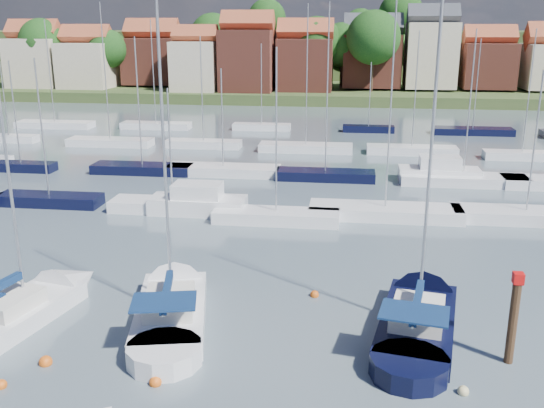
# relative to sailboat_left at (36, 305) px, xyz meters

# --- Properties ---
(ground) EXTENTS (260.00, 260.00, 0.00)m
(ground) POSITION_rel_sailboat_left_xyz_m (9.11, 36.63, -0.36)
(ground) COLOR #46555F
(ground) RESTS_ON ground
(sailboat_left) EXTENTS (4.89, 10.79, 14.24)m
(sailboat_left) POSITION_rel_sailboat_left_xyz_m (0.00, 0.00, 0.00)
(sailboat_left) COLOR silver
(sailboat_left) RESTS_ON ground
(sailboat_centre) EXTENTS (5.54, 12.13, 15.94)m
(sailboat_centre) POSITION_rel_sailboat_left_xyz_m (6.42, 1.32, -0.01)
(sailboat_centre) COLOR silver
(sailboat_centre) RESTS_ON ground
(sailboat_navy) EXTENTS (5.21, 12.19, 16.36)m
(sailboat_navy) POSITION_rel_sailboat_left_xyz_m (18.22, 1.70, -0.01)
(sailboat_navy) COLOR black
(sailboat_navy) RESTS_ON ground
(timber_piling) EXTENTS (0.40, 0.40, 6.18)m
(timber_piling) POSITION_rel_sailboat_left_xyz_m (21.40, -1.83, 0.58)
(timber_piling) COLOR #4C331E
(timber_piling) RESTS_ON ground
(buoy_b) EXTENTS (0.44, 0.44, 0.44)m
(buoy_b) POSITION_rel_sailboat_left_xyz_m (1.87, -6.19, -0.36)
(buoy_b) COLOR #D85914
(buoy_b) RESTS_ON ground
(buoy_c) EXTENTS (0.54, 0.54, 0.54)m
(buoy_c) POSITION_rel_sailboat_left_xyz_m (2.75, -4.42, -0.36)
(buoy_c) COLOR #D85914
(buoy_c) RESTS_ON ground
(buoy_d) EXTENTS (0.49, 0.49, 0.49)m
(buoy_d) POSITION_rel_sailboat_left_xyz_m (7.62, -5.24, -0.36)
(buoy_d) COLOR #D85914
(buoy_d) RESTS_ON ground
(buoy_e) EXTENTS (0.44, 0.44, 0.44)m
(buoy_e) POSITION_rel_sailboat_left_xyz_m (13.17, 3.42, -0.36)
(buoy_e) COLOR #D85914
(buoy_e) RESTS_ON ground
(buoy_f) EXTENTS (0.43, 0.43, 0.43)m
(buoy_f) POSITION_rel_sailboat_left_xyz_m (19.20, -4.35, -0.36)
(buoy_f) COLOR beige
(buoy_f) RESTS_ON ground
(marina_field) EXTENTS (79.62, 41.41, 15.93)m
(marina_field) POSITION_rel_sailboat_left_xyz_m (11.02, 31.78, 0.07)
(marina_field) COLOR silver
(marina_field) RESTS_ON ground
(far_shore_town) EXTENTS (212.46, 90.00, 22.27)m
(far_shore_town) POSITION_rel_sailboat_left_xyz_m (11.34, 129.30, 4.25)
(far_shore_town) COLOR #46542A
(far_shore_town) RESTS_ON ground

